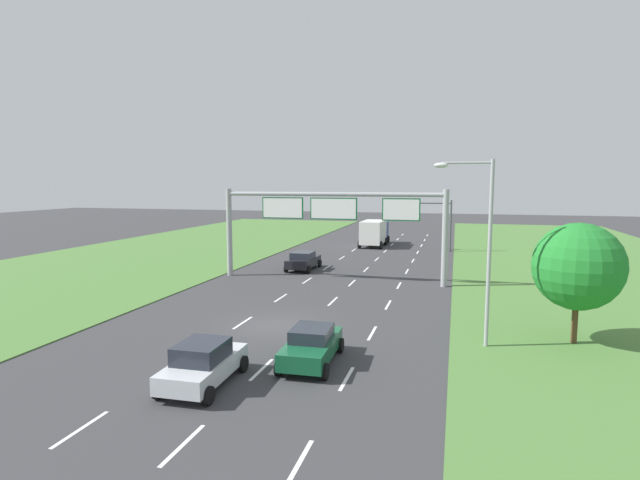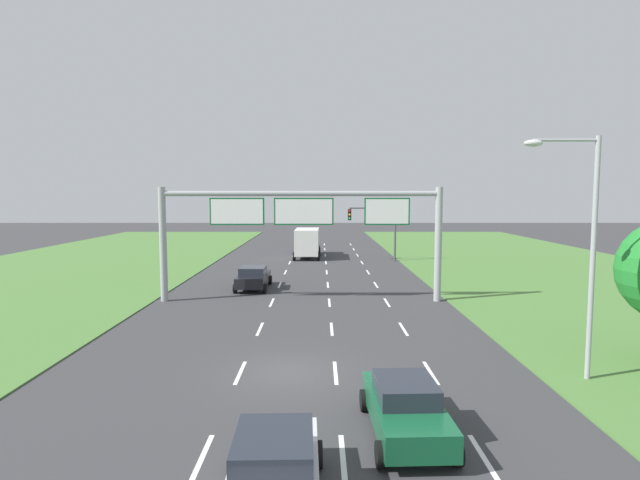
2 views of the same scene
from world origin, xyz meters
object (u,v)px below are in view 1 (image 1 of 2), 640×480
car_mid_lane (312,345)px  street_lamp (481,236)px  box_truck (375,232)px  sign_gantry (332,216)px  roadside_tree_near (578,267)px  car_lead_silver (303,260)px  car_near_red (203,363)px  traffic_light_mast (432,216)px

car_mid_lane → street_lamp: bearing=28.9°
box_truck → sign_gantry: bearing=-88.6°
street_lamp → roadside_tree_near: size_ratio=1.50×
car_lead_silver → sign_gantry: (3.55, -4.09, 4.16)m
car_mid_lane → sign_gantry: sign_gantry is taller
car_near_red → sign_gantry: sign_gantry is taller
box_truck → traffic_light_mast: traffic_light_mast is taller
box_truck → traffic_light_mast: bearing=-24.1°
roadside_tree_near → box_truck: bearing=113.7°
car_lead_silver → box_truck: (3.33, 17.80, 0.86)m
car_near_red → roadside_tree_near: 17.06m
street_lamp → car_near_red: bearing=-144.0°
car_near_red → traffic_light_mast: 39.78m
box_truck → roadside_tree_near: 36.64m
box_truck → car_mid_lane: bearing=-83.8°
sign_gantry → traffic_light_mast: (6.57, 18.72, -1.10)m
car_mid_lane → street_lamp: street_lamp is taller
car_lead_silver → sign_gantry: size_ratio=0.26×
box_truck → sign_gantry: (0.21, -21.88, 3.31)m
car_mid_lane → roadside_tree_near: bearing=24.7°
car_lead_silver → sign_gantry: 6.83m
sign_gantry → traffic_light_mast: sign_gantry is taller
street_lamp → box_truck: bearing=106.4°
car_near_red → roadside_tree_near: bearing=30.0°
car_near_red → car_mid_lane: (3.26, 3.20, -0.05)m
street_lamp → roadside_tree_near: street_lamp is taller
car_near_red → sign_gantry: 20.84m
car_lead_silver → traffic_light_mast: traffic_light_mast is taller
traffic_light_mast → street_lamp: 32.12m
car_near_red → street_lamp: street_lamp is taller
car_lead_silver → street_lamp: bearing=-51.0°
traffic_light_mast → street_lamp: size_ratio=0.66×
car_mid_lane → box_truck: (-3.63, 39.10, 0.88)m
car_near_red → traffic_light_mast: size_ratio=0.75×
sign_gantry → street_lamp: (10.14, -13.18, 0.12)m
sign_gantry → car_near_red: bearing=-89.6°
street_lamp → sign_gantry: bearing=127.6°
sign_gantry → roadside_tree_near: size_ratio=3.04×
car_lead_silver → box_truck: box_truck is taller
traffic_light_mast → street_lamp: (3.57, -31.90, 1.21)m
car_near_red → street_lamp: size_ratio=0.49×
box_truck → traffic_light_mast: 7.81m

